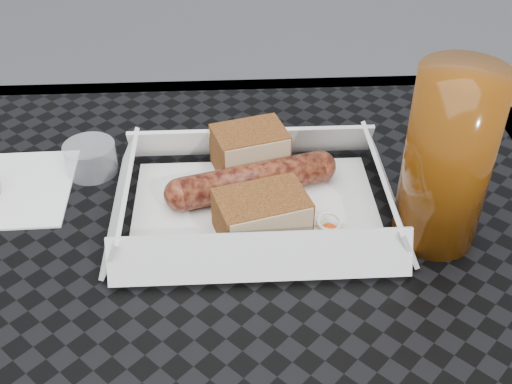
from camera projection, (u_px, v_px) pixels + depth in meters
food_tray at (255, 210)px, 0.58m from camera, size 0.22×0.15×0.00m
bratwurst at (252, 180)px, 0.59m from camera, size 0.16×0.07×0.03m
bread_near at (250, 149)px, 0.62m from camera, size 0.08×0.06×0.04m
bread_far at (262, 215)px, 0.54m from camera, size 0.09×0.07×0.04m
veg_garnish at (322, 238)px, 0.55m from camera, size 0.03×0.03×0.00m
napkin at (7, 189)px, 0.61m from camera, size 0.12×0.12×0.00m
condiment_cup_empty at (91, 158)px, 0.62m from camera, size 0.05×0.05×0.03m
drink_glass at (448, 160)px, 0.51m from camera, size 0.07×0.07×0.16m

